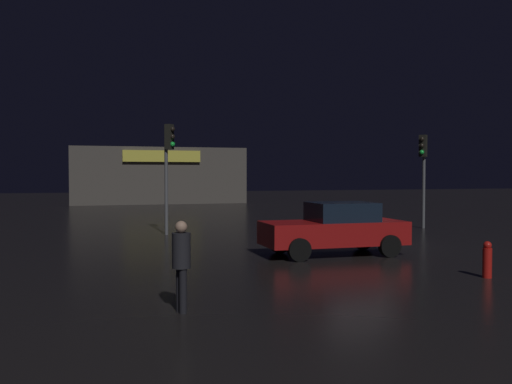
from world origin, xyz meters
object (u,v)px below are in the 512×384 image
object	(u,v)px
traffic_signal_main	(168,157)
fire_hydrant	(487,260)
traffic_signal_opposite	(423,162)
store_building	(157,175)
car_near	(335,228)
pedestrian	(181,259)

from	to	relation	value
traffic_signal_main	fire_hydrant	world-z (taller)	traffic_signal_main
traffic_signal_opposite	fire_hydrant	bearing A→B (deg)	-116.88
traffic_signal_main	traffic_signal_opposite	size ratio (longest dim) A/B	1.06
store_building	traffic_signal_main	bearing A→B (deg)	-96.07
store_building	fire_hydrant	bearing A→B (deg)	-85.04
traffic_signal_main	car_near	bearing A→B (deg)	-60.25
store_building	fire_hydrant	world-z (taller)	store_building
pedestrian	store_building	bearing A→B (deg)	83.56
traffic_signal_opposite	store_building	bearing A→B (deg)	108.41
car_near	traffic_signal_opposite	bearing A→B (deg)	40.91
fire_hydrant	traffic_signal_main	bearing A→B (deg)	117.09
store_building	car_near	size ratio (longest dim) A/B	3.25
traffic_signal_main	pedestrian	distance (m)	13.23
traffic_signal_main	pedestrian	size ratio (longest dim) A/B	2.72
car_near	pedestrian	world-z (taller)	pedestrian
store_building	pedestrian	distance (m)	39.09
fire_hydrant	car_near	bearing A→B (deg)	112.58
pedestrian	fire_hydrant	bearing A→B (deg)	8.58
car_near	traffic_signal_main	bearing A→B (deg)	119.75
traffic_signal_main	fire_hydrant	size ratio (longest dim) A/B	5.10
traffic_signal_main	traffic_signal_opposite	world-z (taller)	traffic_signal_main
car_near	pedestrian	bearing A→B (deg)	-135.28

